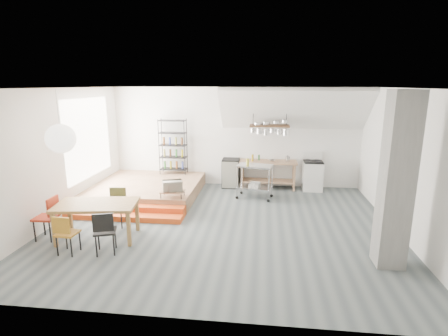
# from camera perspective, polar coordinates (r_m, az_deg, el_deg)

# --- Properties ---
(floor) EXTENTS (8.00, 8.00, 0.00)m
(floor) POSITION_cam_1_polar(r_m,az_deg,el_deg) (8.49, -0.29, -9.22)
(floor) COLOR #495355
(floor) RESTS_ON ground
(wall_back) EXTENTS (8.00, 0.04, 3.20)m
(wall_back) POSITION_cam_1_polar(r_m,az_deg,el_deg) (11.44, 1.80, 5.05)
(wall_back) COLOR silver
(wall_back) RESTS_ON ground
(wall_left) EXTENTS (0.04, 7.00, 3.20)m
(wall_left) POSITION_cam_1_polar(r_m,az_deg,el_deg) (9.36, -25.43, 1.86)
(wall_left) COLOR silver
(wall_left) RESTS_ON ground
(wall_right) EXTENTS (0.04, 7.00, 3.20)m
(wall_right) POSITION_cam_1_polar(r_m,az_deg,el_deg) (8.52, 27.47, 0.60)
(wall_right) COLOR silver
(wall_right) RESTS_ON ground
(ceiling) EXTENTS (8.00, 7.00, 0.02)m
(ceiling) POSITION_cam_1_polar(r_m,az_deg,el_deg) (7.83, -0.32, 12.93)
(ceiling) COLOR white
(ceiling) RESTS_ON wall_back
(slope_ceiling) EXTENTS (4.40, 1.44, 1.32)m
(slope_ceiling) POSITION_cam_1_polar(r_m,az_deg,el_deg) (10.73, 11.31, 9.35)
(slope_ceiling) COLOR white
(slope_ceiling) RESTS_ON wall_back
(window_pane) EXTENTS (0.02, 2.50, 2.20)m
(window_pane) POSITION_cam_1_polar(r_m,az_deg,el_deg) (10.60, -21.22, 4.57)
(window_pane) COLOR white
(window_pane) RESTS_ON wall_left
(platform) EXTENTS (3.00, 3.00, 0.40)m
(platform) POSITION_cam_1_polar(r_m,az_deg,el_deg) (10.81, -12.30, -3.37)
(platform) COLOR #8B6445
(platform) RESTS_ON ground
(step_lower) EXTENTS (3.00, 0.35, 0.13)m
(step_lower) POSITION_cam_1_polar(r_m,az_deg,el_deg) (9.13, -16.18, -7.66)
(step_lower) COLOR #E04F1A
(step_lower) RESTS_ON ground
(step_upper) EXTENTS (3.00, 0.35, 0.27)m
(step_upper) POSITION_cam_1_polar(r_m,az_deg,el_deg) (9.41, -15.39, -6.54)
(step_upper) COLOR #E04F1A
(step_upper) RESTS_ON ground
(concrete_column) EXTENTS (0.50, 0.50, 3.20)m
(concrete_column) POSITION_cam_1_polar(r_m,az_deg,el_deg) (6.91, 26.34, -1.98)
(concrete_column) COLOR slate
(concrete_column) RESTS_ON ground
(kitchen_counter) EXTENTS (1.80, 0.60, 0.91)m
(kitchen_counter) POSITION_cam_1_polar(r_m,az_deg,el_deg) (11.24, 7.21, -0.26)
(kitchen_counter) COLOR #8B6445
(kitchen_counter) RESTS_ON ground
(stove) EXTENTS (0.60, 0.60, 1.18)m
(stove) POSITION_cam_1_polar(r_m,az_deg,el_deg) (11.39, 14.24, -1.15)
(stove) COLOR white
(stove) RESTS_ON ground
(pot_rack) EXTENTS (1.20, 0.50, 1.43)m
(pot_rack) POSITION_cam_1_polar(r_m,az_deg,el_deg) (10.78, 7.58, 6.44)
(pot_rack) COLOR #422D1A
(pot_rack) RESTS_ON ceiling
(wire_shelving) EXTENTS (0.88, 0.38, 1.80)m
(wire_shelving) POSITION_cam_1_polar(r_m,az_deg,el_deg) (11.53, -8.32, 3.61)
(wire_shelving) COLOR black
(wire_shelving) RESTS_ON platform
(microwave_shelf) EXTENTS (0.60, 0.40, 0.16)m
(microwave_shelf) POSITION_cam_1_polar(r_m,az_deg,el_deg) (9.25, -8.40, -3.82)
(microwave_shelf) COLOR #8B6445
(microwave_shelf) RESTS_ON platform
(paper_lantern) EXTENTS (0.60, 0.60, 0.60)m
(paper_lantern) POSITION_cam_1_polar(r_m,az_deg,el_deg) (7.88, -25.10, 4.37)
(paper_lantern) COLOR white
(paper_lantern) RESTS_ON ceiling
(dining_table) EXTENTS (1.80, 1.18, 0.80)m
(dining_table) POSITION_cam_1_polar(r_m,az_deg,el_deg) (8.01, -20.08, -6.03)
(dining_table) COLOR olive
(dining_table) RESTS_ON ground
(chair_mustard) EXTENTS (0.40, 0.40, 0.82)m
(chair_mustard) POSITION_cam_1_polar(r_m,az_deg,el_deg) (7.56, -24.51, -9.40)
(chair_mustard) COLOR #B4791E
(chair_mustard) RESTS_ON ground
(chair_black) EXTENTS (0.51, 0.51, 0.89)m
(chair_black) POSITION_cam_1_polar(r_m,az_deg,el_deg) (7.28, -18.94, -9.42)
(chair_black) COLOR black
(chair_black) RESTS_ON ground
(chair_olive) EXTENTS (0.44, 0.44, 0.89)m
(chair_olive) POSITION_cam_1_polar(r_m,az_deg,el_deg) (8.68, -17.07, -5.54)
(chair_olive) COLOR brown
(chair_olive) RESTS_ON ground
(chair_red) EXTENTS (0.45, 0.45, 0.95)m
(chair_red) POSITION_cam_1_polar(r_m,az_deg,el_deg) (8.43, -26.70, -6.76)
(chair_red) COLOR #AD2E18
(chair_red) RESTS_ON ground
(rolling_cart) EXTENTS (1.10, 0.76, 1.00)m
(rolling_cart) POSITION_cam_1_polar(r_m,az_deg,el_deg) (10.23, 5.05, -1.44)
(rolling_cart) COLOR silver
(rolling_cart) RESTS_ON ground
(mini_fridge) EXTENTS (0.55, 0.55, 0.93)m
(mini_fridge) POSITION_cam_1_polar(r_m,az_deg,el_deg) (11.37, 1.12, -0.82)
(mini_fridge) COLOR black
(mini_fridge) RESTS_ON ground
(microwave) EXTENTS (0.59, 0.49, 0.28)m
(microwave) POSITION_cam_1_polar(r_m,az_deg,el_deg) (9.20, -8.43, -2.89)
(microwave) COLOR beige
(microwave) RESTS_ON microwave_shelf
(bowl) EXTENTS (0.25, 0.25, 0.05)m
(bowl) POSITION_cam_1_polar(r_m,az_deg,el_deg) (11.13, 7.88, 1.20)
(bowl) COLOR silver
(bowl) RESTS_ON kitchen_counter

